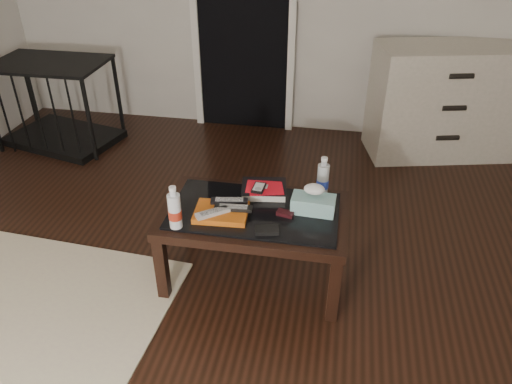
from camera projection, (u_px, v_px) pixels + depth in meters
The scene contains 17 objects.
ground at pixel (227, 325), 2.60m from camera, with size 5.00×5.00×0.00m, color black.
doorway at pixel (243, 12), 4.17m from camera, with size 0.90×0.08×2.07m.
coffee_table at pixel (254, 220), 2.72m from camera, with size 1.00×0.60×0.46m.
dresser at pixel (448, 101), 4.02m from camera, with size 1.28×0.76×0.90m.
pet_crate at pixel (60, 117), 4.30m from camera, with size 1.02×0.80×0.71m.
magazines at pixel (221, 212), 2.64m from camera, with size 0.28×0.21×0.03m, color #C05612.
remote_silver at pixel (214, 212), 2.60m from camera, with size 0.20×0.05×0.02m, color #AFAFB4.
remote_black_front at pixel (233, 208), 2.63m from camera, with size 0.20×0.05×0.02m, color black.
remote_black_back at pixel (229, 201), 2.69m from camera, with size 0.20×0.05×0.02m, color black.
textbook at pixel (264, 189), 2.82m from camera, with size 0.25×0.20×0.05m, color black.
dvd_mailers at pixel (263, 187), 2.80m from camera, with size 0.19×0.14×0.01m, color red.
ipod at pixel (259, 188), 2.77m from camera, with size 0.06×0.10×0.02m, color black.
flip_phone at pixel (285, 213), 2.64m from camera, with size 0.09×0.05×0.02m, color black.
wallet at pixel (267, 230), 2.52m from camera, with size 0.12×0.07×0.02m, color black.
water_bottle_left at pixel (174, 207), 2.50m from camera, with size 0.07×0.07×0.24m, color white.
water_bottle_right at pixel (323, 177), 2.75m from camera, with size 0.07×0.07×0.24m, color #B7BEC2.
tissue_box at pixel (313, 204), 2.65m from camera, with size 0.23×0.12×0.09m, color teal.
Camera 1 is at (0.47, -1.77, 1.98)m, focal length 35.00 mm.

